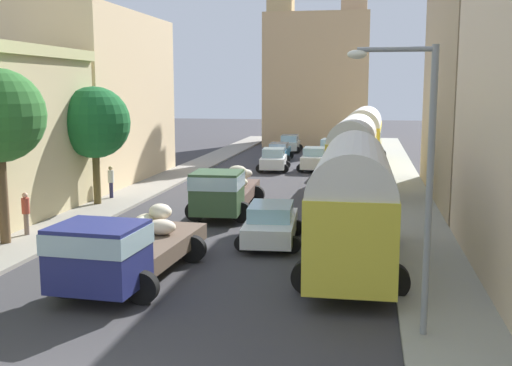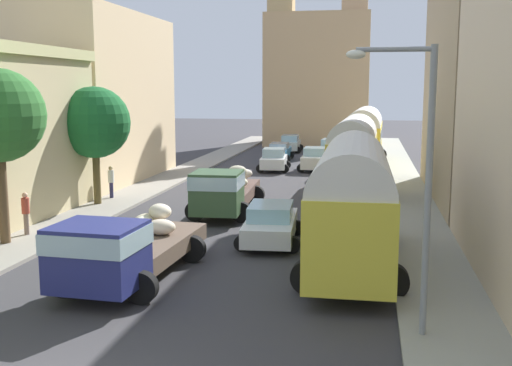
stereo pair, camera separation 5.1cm
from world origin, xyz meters
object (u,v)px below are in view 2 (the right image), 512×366
object	(u,v)px
pedestrian_0	(26,212)
car_0	(274,160)
car_5	(330,149)
parked_bus_1	(354,150)
car_4	(315,159)
parked_bus_2	(364,134)
parked_bus_0	(352,198)
pedestrian_1	(111,180)
car_2	(290,143)
car_3	(271,223)
cargo_truck_1	(225,190)
streetlamp_near	(417,167)
cargo_truck_0	(123,247)
car_1	(279,152)

from	to	relation	value
pedestrian_0	car_0	bearing A→B (deg)	72.86
car_0	car_5	size ratio (longest dim) A/B	0.84
parked_bus_1	car_4	distance (m)	9.07
parked_bus_2	parked_bus_0	bearing A→B (deg)	-90.32
car_4	pedestrian_1	distance (m)	16.39
parked_bus_0	car_4	world-z (taller)	parked_bus_0
car_0	car_2	bearing A→B (deg)	92.21
parked_bus_1	car_3	world-z (taller)	parked_bus_1
cargo_truck_1	car_4	bearing A→B (deg)	80.51
parked_bus_2	pedestrian_0	distance (m)	28.43
cargo_truck_1	car_5	xyz separation A→B (m)	(3.32, 23.89, -0.38)
cargo_truck_1	pedestrian_1	xyz separation A→B (m)	(-6.67, 2.59, -0.14)
car_2	pedestrian_0	xyz separation A→B (m)	(-5.98, -33.98, 0.27)
parked_bus_1	streetlamp_near	bearing A→B (deg)	-84.81
cargo_truck_0	car_5	distance (m)	34.48
car_1	car_3	xyz separation A→B (m)	(3.46, -26.11, 0.02)
car_1	parked_bus_0	bearing A→B (deg)	-77.24
car_1	car_2	distance (m)	6.92
parked_bus_2	pedestrian_0	size ratio (longest dim) A/B	5.59
cargo_truck_1	car_0	bearing A→B (deg)	90.41
car_3	car_4	size ratio (longest dim) A/B	1.18
cargo_truck_1	car_0	world-z (taller)	cargo_truck_1
car_1	car_3	size ratio (longest dim) A/B	0.98
cargo_truck_0	cargo_truck_1	xyz separation A→B (m)	(0.63, 10.37, 0.03)
car_0	car_3	world-z (taller)	car_0
parked_bus_0	car_3	world-z (taller)	parked_bus_0
car_0	car_1	size ratio (longest dim) A/B	0.87
parked_bus_2	car_5	distance (m)	5.16
car_2	car_5	bearing A→B (deg)	-48.87
pedestrian_1	car_3	bearing A→B (deg)	-37.23
cargo_truck_1	streetlamp_near	world-z (taller)	streetlamp_near
parked_bus_0	car_4	xyz separation A→B (m)	(-3.24, 23.40, -1.49)
car_1	pedestrian_1	distance (m)	19.83
parked_bus_2	car_3	size ratio (longest dim) A/B	2.29
pedestrian_1	car_0	bearing A→B (deg)	62.92
car_5	pedestrian_0	world-z (taller)	pedestrian_0
pedestrian_0	pedestrian_1	bearing A→B (deg)	90.51
cargo_truck_0	pedestrian_1	bearing A→B (deg)	114.98
car_2	car_5	xyz separation A→B (m)	(3.93, -4.50, 0.03)
car_0	car_4	world-z (taller)	car_4
parked_bus_1	car_0	xyz separation A→B (m)	(-5.72, 7.82, -1.55)
cargo_truck_0	pedestrian_1	xyz separation A→B (m)	(-6.04, 12.96, -0.11)
cargo_truck_1	streetlamp_near	bearing A→B (deg)	-59.83
car_0	car_5	xyz separation A→B (m)	(3.43, 8.47, 0.01)
car_5	cargo_truck_1	bearing A→B (deg)	-97.91
car_1	car_3	world-z (taller)	car_3
car_1	car_4	distance (m)	6.34
parked_bus_2	cargo_truck_1	xyz separation A→B (m)	(-6.08, -19.82, -1.20)
car_3	streetlamp_near	bearing A→B (deg)	-60.69
cargo_truck_1	car_3	size ratio (longest dim) A/B	1.72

